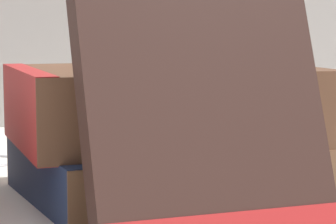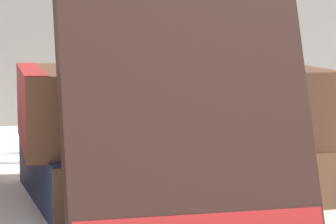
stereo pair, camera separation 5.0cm
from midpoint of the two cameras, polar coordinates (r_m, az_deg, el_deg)
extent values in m
plane|color=white|center=(0.44, -4.54, -7.29)|extent=(3.00, 3.00, 0.00)
cube|color=brown|center=(0.48, -1.69, -3.94)|extent=(0.20, 0.14, 0.03)
cube|color=navy|center=(0.46, -12.03, -4.69)|extent=(0.02, 0.13, 0.03)
cube|color=brown|center=(0.48, -3.26, 0.53)|extent=(0.18, 0.13, 0.04)
cube|color=#B22323|center=(0.46, -13.07, 0.16)|extent=(0.01, 0.12, 0.05)
cube|color=#331E19|center=(0.38, -1.20, -0.03)|extent=(0.12, 0.06, 0.12)
cylinder|color=silver|center=(0.46, 1.45, 3.49)|extent=(0.05, 0.05, 0.01)
torus|color=#B2B2B7|center=(0.46, 1.45, 3.49)|extent=(0.06, 0.06, 0.01)
sphere|color=#B2B2B7|center=(0.49, 0.17, 3.67)|extent=(0.01, 0.01, 0.01)
torus|color=#ADADB2|center=(0.61, -9.77, -3.10)|extent=(0.05, 0.05, 0.00)
cylinder|color=#ADADB2|center=(0.61, -12.39, -3.22)|extent=(0.02, 0.00, 0.00)
camera|label=1|loc=(0.03, -93.17, -0.37)|focal=85.00mm
camera|label=2|loc=(0.03, 86.83, 0.37)|focal=85.00mm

